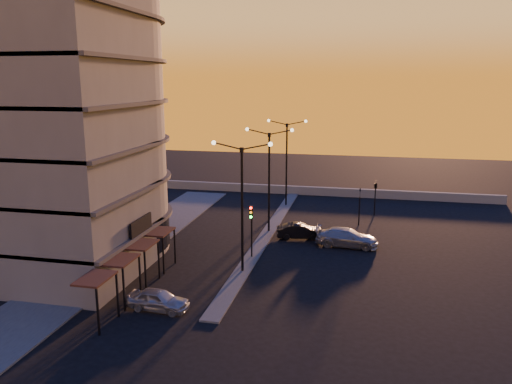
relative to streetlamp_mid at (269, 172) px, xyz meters
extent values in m
plane|color=black|center=(0.00, -10.00, -5.59)|extent=(120.00, 120.00, 0.00)
cube|color=#454543|center=(-10.50, -6.00, -5.53)|extent=(5.00, 40.00, 0.12)
cube|color=#454543|center=(0.00, 0.00, -5.53)|extent=(1.20, 36.00, 0.12)
cube|color=slate|center=(2.00, 16.00, -5.09)|extent=(44.00, 0.50, 1.00)
cylinder|color=#67635B|center=(-14.00, -8.00, 6.91)|extent=(14.00, 14.00, 25.00)
cube|color=#67635B|center=(-14.00, -13.00, 6.91)|extent=(14.00, 10.00, 25.00)
cylinder|color=black|center=(-14.00, -8.00, -3.99)|extent=(14.16, 14.16, 2.40)
cube|color=black|center=(-6.80, -12.00, -1.99)|extent=(0.15, 3.20, 1.20)
cylinder|color=black|center=(0.00, -10.00, -1.09)|extent=(0.18, 0.18, 9.00)
cube|color=black|center=(0.00, -10.00, 3.31)|extent=(0.25, 0.25, 0.35)
sphere|color=#FFE5B2|center=(-2.00, -10.00, 3.76)|extent=(0.32, 0.32, 0.32)
sphere|color=#FFE5B2|center=(2.00, -10.00, 3.76)|extent=(0.32, 0.32, 0.32)
cylinder|color=black|center=(0.00, 0.00, -1.09)|extent=(0.18, 0.18, 9.00)
cube|color=black|center=(0.00, 0.00, 3.31)|extent=(0.25, 0.25, 0.35)
sphere|color=#FFE5B2|center=(-2.00, 0.00, 3.76)|extent=(0.32, 0.32, 0.32)
sphere|color=#FFE5B2|center=(2.00, 0.00, 3.76)|extent=(0.32, 0.32, 0.32)
cylinder|color=black|center=(0.00, 10.00, -1.09)|extent=(0.18, 0.18, 9.00)
cube|color=black|center=(0.00, 10.00, 3.31)|extent=(0.25, 0.25, 0.35)
sphere|color=#FFE5B2|center=(-2.00, 10.00, 3.76)|extent=(0.32, 0.32, 0.32)
sphere|color=#FFE5B2|center=(2.00, 10.00, 3.76)|extent=(0.32, 0.32, 0.32)
cylinder|color=black|center=(0.00, -7.00, -3.99)|extent=(0.12, 0.12, 3.20)
cube|color=black|center=(0.00, -7.18, -1.84)|extent=(0.28, 0.16, 1.00)
sphere|color=#FF0C05|center=(0.00, -7.28, -1.49)|extent=(0.20, 0.20, 0.20)
sphere|color=orange|center=(0.00, -7.28, -1.84)|extent=(0.20, 0.20, 0.20)
sphere|color=#0CFF26|center=(0.00, -7.28, -2.19)|extent=(0.20, 0.20, 0.20)
cylinder|color=black|center=(8.00, 4.00, -4.19)|extent=(0.12, 0.12, 2.80)
imported|color=black|center=(8.00, 4.00, -2.39)|extent=(0.13, 0.16, 0.80)
cylinder|color=black|center=(9.50, 8.00, -4.19)|extent=(0.12, 0.12, 2.80)
imported|color=black|center=(9.50, 8.00, -2.39)|extent=(0.42, 1.99, 0.80)
imported|color=#9FA2A7|center=(-3.50, -17.00, -4.95)|extent=(3.88, 1.80, 1.29)
imported|color=black|center=(3.03, -1.28, -4.92)|extent=(4.30, 2.24, 1.35)
imported|color=#94969B|center=(7.12, -2.53, -4.84)|extent=(5.31, 2.41, 1.51)
camera|label=1|loc=(8.26, -42.98, 7.96)|focal=35.00mm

